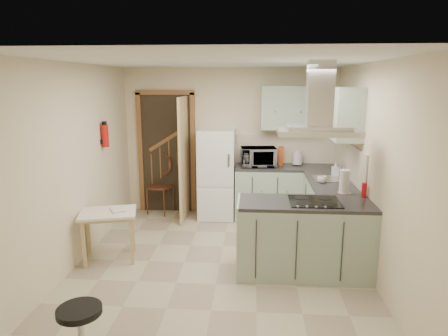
# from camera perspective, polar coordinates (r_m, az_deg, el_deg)

# --- Properties ---
(floor) EXTENTS (4.20, 4.20, 0.00)m
(floor) POSITION_cam_1_polar(r_m,az_deg,el_deg) (5.24, -0.60, -13.46)
(floor) COLOR #B1A989
(floor) RESTS_ON ground
(ceiling) EXTENTS (4.20, 4.20, 0.00)m
(ceiling) POSITION_cam_1_polar(r_m,az_deg,el_deg) (4.72, -0.67, 15.03)
(ceiling) COLOR silver
(ceiling) RESTS_ON back_wall
(back_wall) EXTENTS (3.60, 0.00, 3.60)m
(back_wall) POSITION_cam_1_polar(r_m,az_deg,el_deg) (6.89, 0.82, 3.73)
(back_wall) COLOR beige
(back_wall) RESTS_ON floor
(left_wall) EXTENTS (0.00, 4.20, 4.20)m
(left_wall) POSITION_cam_1_polar(r_m,az_deg,el_deg) (5.29, -20.47, 0.33)
(left_wall) COLOR beige
(left_wall) RESTS_ON floor
(right_wall) EXTENTS (0.00, 4.20, 4.20)m
(right_wall) POSITION_cam_1_polar(r_m,az_deg,el_deg) (5.01, 20.34, -0.29)
(right_wall) COLOR beige
(right_wall) RESTS_ON floor
(doorway) EXTENTS (1.10, 0.12, 2.10)m
(doorway) POSITION_cam_1_polar(r_m,az_deg,el_deg) (7.04, -8.18, 2.15)
(doorway) COLOR brown
(doorway) RESTS_ON floor
(fridge) EXTENTS (0.60, 0.60, 1.50)m
(fridge) POSITION_cam_1_polar(r_m,az_deg,el_deg) (6.70, -1.05, -0.86)
(fridge) COLOR white
(fridge) RESTS_ON floor
(counter_back) EXTENTS (1.08, 0.60, 0.90)m
(counter_back) POSITION_cam_1_polar(r_m,az_deg,el_deg) (6.76, 6.26, -3.45)
(counter_back) COLOR #9EB2A0
(counter_back) RESTS_ON floor
(counter_right) EXTENTS (0.60, 1.95, 0.90)m
(counter_right) POSITION_cam_1_polar(r_m,az_deg,el_deg) (6.20, 14.28, -5.21)
(counter_right) COLOR #9EB2A0
(counter_right) RESTS_ON floor
(splashback) EXTENTS (1.68, 0.02, 0.50)m
(splashback) POSITION_cam_1_polar(r_m,az_deg,el_deg) (6.90, 8.80, 2.77)
(splashback) COLOR beige
(splashback) RESTS_ON counter_back
(wall_cabinet_back) EXTENTS (0.85, 0.35, 0.70)m
(wall_cabinet_back) POSITION_cam_1_polar(r_m,az_deg,el_deg) (6.66, 9.02, 8.49)
(wall_cabinet_back) COLOR #9EB2A0
(wall_cabinet_back) RESTS_ON back_wall
(wall_cabinet_right) EXTENTS (0.35, 0.90, 0.70)m
(wall_cabinet_right) POSITION_cam_1_polar(r_m,az_deg,el_deg) (5.70, 16.75, 7.50)
(wall_cabinet_right) COLOR #9EB2A0
(wall_cabinet_right) RESTS_ON right_wall
(peninsula) EXTENTS (1.55, 0.65, 0.90)m
(peninsula) POSITION_cam_1_polar(r_m,az_deg,el_deg) (4.91, 11.38, -9.76)
(peninsula) COLOR #9EB2A0
(peninsula) RESTS_ON floor
(hob) EXTENTS (0.58, 0.50, 0.01)m
(hob) POSITION_cam_1_polar(r_m,az_deg,el_deg) (4.78, 12.81, -4.67)
(hob) COLOR black
(hob) RESTS_ON peninsula
(extractor_hood) EXTENTS (0.90, 0.55, 0.10)m
(extractor_hood) POSITION_cam_1_polar(r_m,az_deg,el_deg) (4.61, 13.29, 5.05)
(extractor_hood) COLOR silver
(extractor_hood) RESTS_ON ceiling
(sink) EXTENTS (0.45, 0.40, 0.01)m
(sink) POSITION_cam_1_polar(r_m,az_deg,el_deg) (5.92, 14.81, -1.51)
(sink) COLOR silver
(sink) RESTS_ON counter_right
(fire_extinguisher) EXTENTS (0.10, 0.10, 0.32)m
(fire_extinguisher) POSITION_cam_1_polar(r_m,az_deg,el_deg) (6.04, -16.63, 4.41)
(fire_extinguisher) COLOR #B2140F
(fire_extinguisher) RESTS_ON left_wall
(drop_leaf_table) EXTENTS (0.81, 0.68, 0.65)m
(drop_leaf_table) POSITION_cam_1_polar(r_m,az_deg,el_deg) (5.42, -16.07, -9.28)
(drop_leaf_table) COLOR #DCC087
(drop_leaf_table) RESTS_ON floor
(bentwood_chair) EXTENTS (0.53, 0.53, 0.95)m
(bentwood_chair) POSITION_cam_1_polar(r_m,az_deg,el_deg) (7.06, -9.10, -2.64)
(bentwood_chair) COLOR #462717
(bentwood_chair) RESTS_ON floor
(stool) EXTENTS (0.39, 0.39, 0.49)m
(stool) POSITION_cam_1_polar(r_m,az_deg,el_deg) (3.73, -19.72, -21.46)
(stool) COLOR black
(stool) RESTS_ON floor
(microwave) EXTENTS (0.60, 0.44, 0.31)m
(microwave) POSITION_cam_1_polar(r_m,az_deg,el_deg) (6.59, 4.93, 1.59)
(microwave) COLOR black
(microwave) RESTS_ON counter_back
(kettle) EXTENTS (0.21, 0.21, 0.24)m
(kettle) POSITION_cam_1_polar(r_m,az_deg,el_deg) (6.76, 10.42, 1.41)
(kettle) COLOR silver
(kettle) RESTS_ON counter_back
(cereal_box) EXTENTS (0.09, 0.20, 0.29)m
(cereal_box) POSITION_cam_1_polar(r_m,az_deg,el_deg) (6.81, 8.12, 1.77)
(cereal_box) COLOR #CE4818
(cereal_box) RESTS_ON counter_back
(soap_bottle) EXTENTS (0.10, 0.10, 0.21)m
(soap_bottle) POSITION_cam_1_polar(r_m,az_deg,el_deg) (6.13, 15.64, -0.14)
(soap_bottle) COLOR #ABADB7
(soap_bottle) RESTS_ON counter_right
(paper_towel) EXTENTS (0.14, 0.14, 0.31)m
(paper_towel) POSITION_cam_1_polar(r_m,az_deg,el_deg) (5.19, 16.83, -1.83)
(paper_towel) COLOR silver
(paper_towel) RESTS_ON counter_right
(cup) EXTENTS (0.16, 0.16, 0.10)m
(cup) POSITION_cam_1_polar(r_m,az_deg,el_deg) (5.66, 13.81, -1.61)
(cup) COLOR silver
(cup) RESTS_ON counter_right
(red_bottle) EXTENTS (0.06, 0.06, 0.17)m
(red_bottle) POSITION_cam_1_polar(r_m,az_deg,el_deg) (5.12, 19.38, -2.99)
(red_bottle) COLOR red
(red_bottle) RESTS_ON peninsula
(book) EXTENTS (0.26, 0.28, 0.10)m
(book) POSITION_cam_1_polar(r_m,az_deg,el_deg) (5.31, -15.83, -5.43)
(book) COLOR brown
(book) RESTS_ON drop_leaf_table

